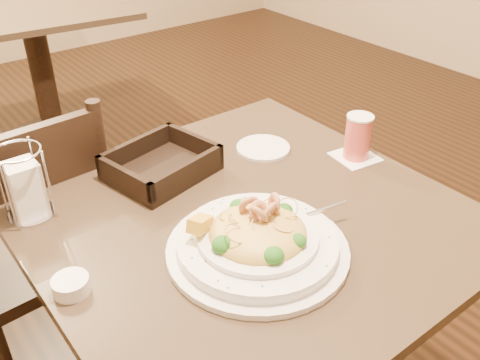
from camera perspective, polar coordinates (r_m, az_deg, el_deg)
main_table at (r=1.34m, az=0.53°, el=-11.95°), size 0.90×0.90×0.76m
background_table at (r=3.08m, az=-20.78°, el=12.74°), size 0.99×0.99×0.76m
dining_chair_near at (r=1.61m, az=-21.06°, el=-6.65°), size 0.44×0.44×0.93m
pasta_bowl at (r=1.06m, az=1.87°, el=-6.35°), size 0.41×0.37×0.12m
drink_glass at (r=1.40m, az=12.45°, el=4.47°), size 0.12×0.12×0.12m
bread_basket at (r=1.33m, az=-8.36°, el=1.47°), size 0.28×0.24×0.07m
napkin_caddy at (r=1.23m, az=-21.92°, el=-0.77°), size 0.10×0.10×0.16m
side_plate at (r=1.43m, az=2.48°, el=3.43°), size 0.17×0.17×0.01m
butter_ramekin at (r=1.04m, az=-17.59°, el=-10.66°), size 0.07×0.07×0.03m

